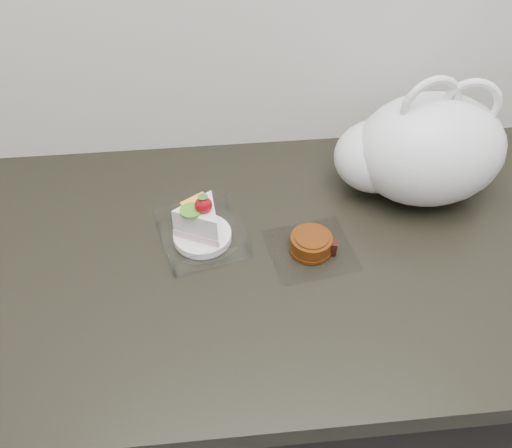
% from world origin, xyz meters
% --- Properties ---
extents(counter, '(2.04, 0.64, 0.90)m').
position_xyz_m(counter, '(0.00, 1.69, 0.45)').
color(counter, black).
rests_on(counter, ground).
extents(cake_tray, '(0.16, 0.16, 0.11)m').
position_xyz_m(cake_tray, '(-0.19, 1.73, 0.93)').
color(cake_tray, white).
rests_on(cake_tray, counter).
extents(mooncake_wrap, '(0.16, 0.15, 0.03)m').
position_xyz_m(mooncake_wrap, '(-0.01, 1.69, 0.91)').
color(mooncake_wrap, white).
rests_on(mooncake_wrap, counter).
extents(plastic_bag, '(0.30, 0.21, 0.25)m').
position_xyz_m(plastic_bag, '(0.20, 1.82, 1.00)').
color(plastic_bag, white).
rests_on(plastic_bag, counter).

